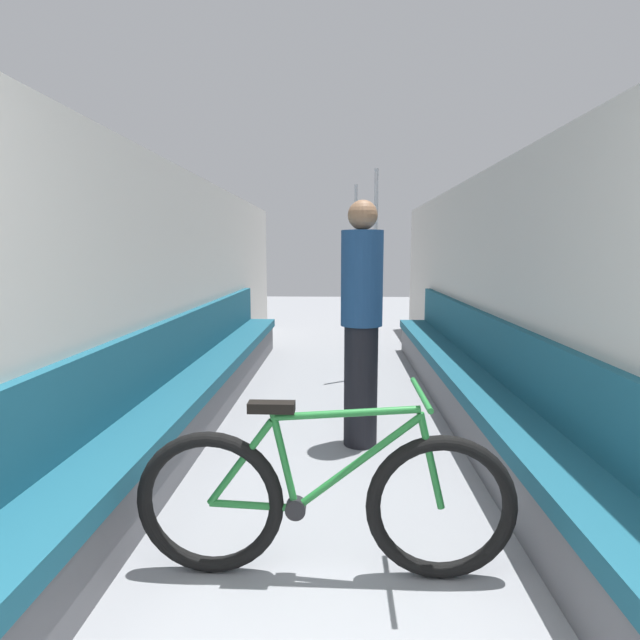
% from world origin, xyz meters
% --- Properties ---
extents(wall_left, '(0.10, 10.31, 2.14)m').
position_xyz_m(wall_left, '(-1.38, 3.55, 1.07)').
color(wall_left, beige).
rests_on(wall_left, ground).
extents(wall_right, '(0.10, 10.31, 2.14)m').
position_xyz_m(wall_right, '(1.38, 3.55, 1.07)').
color(wall_right, beige).
rests_on(wall_right, ground).
extents(bench_seat_row_left, '(0.42, 6.14, 0.89)m').
position_xyz_m(bench_seat_row_left, '(-1.14, 3.54, 0.30)').
color(bench_seat_row_left, '#5B5B60').
rests_on(bench_seat_row_left, ground).
extents(bench_seat_row_right, '(0.42, 6.14, 0.89)m').
position_xyz_m(bench_seat_row_right, '(1.14, 3.54, 0.30)').
color(bench_seat_row_right, '#5B5B60').
rests_on(bench_seat_row_right, ground).
extents(bicycle, '(1.66, 0.46, 0.85)m').
position_xyz_m(bicycle, '(-0.02, 1.51, 0.34)').
color(bicycle, black).
rests_on(bicycle, ground).
extents(grab_pole_near, '(0.08, 0.08, 2.12)m').
position_xyz_m(grab_pole_near, '(0.21, 4.91, 1.03)').
color(grab_pole_near, gray).
rests_on(grab_pole_near, ground).
extents(grab_pole_far, '(0.08, 0.08, 2.12)m').
position_xyz_m(grab_pole_far, '(0.35, 3.87, 1.03)').
color(grab_pole_far, gray).
rests_on(grab_pole_far, ground).
extents(passenger_standing, '(0.30, 0.30, 1.78)m').
position_xyz_m(passenger_standing, '(0.20, 3.03, 0.92)').
color(passenger_standing, black).
rests_on(passenger_standing, ground).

